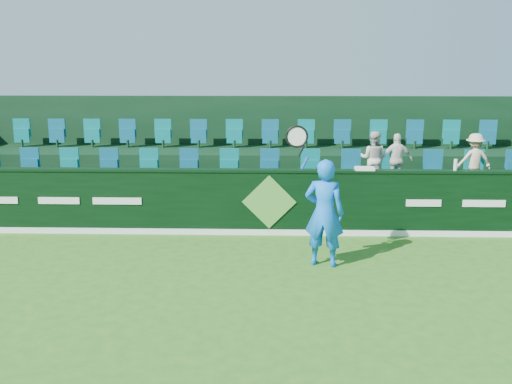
{
  "coord_description": "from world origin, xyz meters",
  "views": [
    {
      "loc": [
        0.05,
        -7.3,
        3.41
      ],
      "look_at": [
        -0.24,
        2.8,
        1.15
      ],
      "focal_mm": 40.0,
      "sensor_mm": 36.0,
      "label": 1
    }
  ],
  "objects_px": {
    "tennis_player": "(324,212)",
    "spectator_right": "(474,160)",
    "spectator_left": "(373,158)",
    "spectator_middle": "(397,160)",
    "drinks_bottle": "(455,165)",
    "towel": "(365,168)"
  },
  "relations": [
    {
      "from": "spectator_right",
      "to": "drinks_bottle",
      "type": "distance_m",
      "value": 1.36
    },
    {
      "from": "spectator_left",
      "to": "drinks_bottle",
      "type": "height_order",
      "value": "spectator_left"
    },
    {
      "from": "spectator_left",
      "to": "towel",
      "type": "relative_size",
      "value": 3.16
    },
    {
      "from": "tennis_player",
      "to": "drinks_bottle",
      "type": "xyz_separation_m",
      "value": [
        2.77,
        1.85,
        0.52
      ]
    },
    {
      "from": "spectator_left",
      "to": "spectator_middle",
      "type": "xyz_separation_m",
      "value": [
        0.52,
        0.0,
        -0.02
      ]
    },
    {
      "from": "spectator_right",
      "to": "towel",
      "type": "bearing_deg",
      "value": 21.41
    },
    {
      "from": "spectator_left",
      "to": "spectator_middle",
      "type": "height_order",
      "value": "spectator_left"
    },
    {
      "from": "spectator_right",
      "to": "drinks_bottle",
      "type": "xyz_separation_m",
      "value": [
        -0.76,
        -1.12,
        0.08
      ]
    },
    {
      "from": "spectator_middle",
      "to": "spectator_right",
      "type": "distance_m",
      "value": 1.68
    },
    {
      "from": "spectator_middle",
      "to": "spectator_right",
      "type": "xyz_separation_m",
      "value": [
        1.68,
        0.0,
        0.0
      ]
    },
    {
      "from": "tennis_player",
      "to": "spectator_left",
      "type": "bearing_deg",
      "value": 65.93
    },
    {
      "from": "drinks_bottle",
      "to": "towel",
      "type": "bearing_deg",
      "value": 180.0
    },
    {
      "from": "spectator_middle",
      "to": "drinks_bottle",
      "type": "relative_size",
      "value": 5.03
    },
    {
      "from": "tennis_player",
      "to": "drinks_bottle",
      "type": "bearing_deg",
      "value": 33.73
    },
    {
      "from": "tennis_player",
      "to": "drinks_bottle",
      "type": "distance_m",
      "value": 3.36
    },
    {
      "from": "spectator_right",
      "to": "drinks_bottle",
      "type": "bearing_deg",
      "value": 53.65
    },
    {
      "from": "tennis_player",
      "to": "spectator_middle",
      "type": "height_order",
      "value": "tennis_player"
    },
    {
      "from": "spectator_middle",
      "to": "drinks_bottle",
      "type": "distance_m",
      "value": 1.45
    },
    {
      "from": "tennis_player",
      "to": "spectator_right",
      "type": "xyz_separation_m",
      "value": [
        3.52,
        2.97,
        0.43
      ]
    },
    {
      "from": "spectator_right",
      "to": "towel",
      "type": "height_order",
      "value": "spectator_right"
    },
    {
      "from": "spectator_left",
      "to": "towel",
      "type": "bearing_deg",
      "value": 91.39
    },
    {
      "from": "tennis_player",
      "to": "spectator_right",
      "type": "relative_size",
      "value": 2.16
    }
  ]
}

